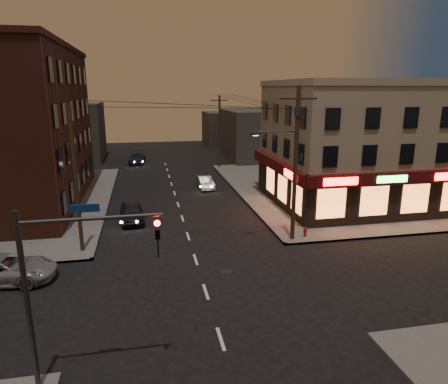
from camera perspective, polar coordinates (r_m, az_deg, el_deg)
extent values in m
plane|color=black|center=(20.79, -2.63, -14.05)|extent=(120.00, 120.00, 0.00)
cube|color=#514F4C|center=(43.57, 17.33, 0.77)|extent=(24.00, 28.00, 0.15)
cube|color=gray|center=(36.99, 19.22, 6.29)|extent=(15.00, 12.00, 10.00)
cube|color=gray|center=(36.68, 19.92, 14.42)|extent=(15.20, 12.20, 0.50)
cube|color=black|center=(32.72, 23.94, -1.07)|extent=(15.12, 0.25, 3.40)
cube|color=black|center=(34.46, 8.00, 0.81)|extent=(0.25, 12.12, 3.40)
cube|color=#450B0E|center=(32.08, 24.57, 1.89)|extent=(15.60, 0.50, 0.90)
cube|color=#450B0E|center=(33.99, 7.63, 3.74)|extent=(0.50, 12.60, 0.90)
cube|color=#FF140C|center=(29.08, 16.36, 1.44)|extent=(2.60, 0.06, 0.55)
cube|color=#26FF3F|center=(31.13, 22.91, 1.71)|extent=(2.40, 0.06, 0.50)
cube|color=#FF140C|center=(30.40, 9.45, 2.39)|extent=(0.06, 2.60, 0.55)
cube|color=orange|center=(32.24, 23.24, -1.03)|extent=(12.40, 0.08, 2.20)
cube|color=orange|center=(33.48, 8.33, 0.57)|extent=(0.08, 8.40, 2.20)
cube|color=#482217|center=(39.04, -29.23, 7.87)|extent=(12.00, 20.00, 13.00)
cube|color=#3F3D3A|center=(58.85, 5.24, 8.19)|extent=(10.00, 12.00, 7.00)
cube|color=#3F3D3A|center=(61.23, -21.22, 7.99)|extent=(9.00, 10.00, 8.00)
cube|color=#3F3D3A|center=(71.92, 0.48, 8.99)|extent=(8.00, 8.00, 6.00)
cylinder|color=#382619|center=(26.12, 10.16, 3.73)|extent=(0.28, 0.28, 10.00)
cube|color=#382619|center=(25.68, 10.59, 12.97)|extent=(2.40, 0.12, 0.12)
cylinder|color=#333538|center=(25.71, 10.51, 11.19)|extent=(0.44, 0.44, 0.50)
cylinder|color=#333538|center=(25.36, 7.62, 8.54)|extent=(2.60, 0.10, 0.10)
cube|color=#333538|center=(24.95, 4.54, 8.30)|extent=(0.60, 0.25, 0.18)
cube|color=#FFD88C|center=(24.96, 4.53, 8.07)|extent=(0.35, 0.15, 0.04)
cylinder|color=#382619|center=(51.23, -0.63, 8.60)|extent=(0.26, 0.26, 9.00)
cylinder|color=#382619|center=(25.46, -20.40, 1.61)|extent=(0.24, 0.24, 9.00)
cylinder|color=#333538|center=(14.70, -26.23, -14.39)|extent=(0.18, 0.18, 6.40)
cylinder|color=#333538|center=(13.18, -18.32, -3.63)|extent=(4.40, 0.12, 0.12)
imported|color=black|center=(13.23, -9.50, -5.29)|extent=(0.16, 0.20, 1.00)
sphere|color=#FF0C05|center=(13.04, -9.53, -4.43)|extent=(0.20, 0.20, 0.20)
cube|color=navy|center=(13.11, -19.31, -2.21)|extent=(0.90, 0.05, 0.25)
imported|color=#94959C|center=(24.35, -28.97, -9.61)|extent=(5.54, 3.02, 1.47)
imported|color=black|center=(31.56, -13.05, -2.82)|extent=(2.05, 4.42, 1.47)
imported|color=gray|center=(41.00, -2.75, 1.38)|extent=(1.62, 3.88, 1.25)
imported|color=black|center=(56.20, -12.32, 4.76)|extent=(2.45, 5.16, 1.45)
cylinder|color=maroon|center=(27.92, 11.50, -5.71)|extent=(0.23, 0.23, 0.54)
sphere|color=maroon|center=(27.82, 11.54, -5.14)|extent=(0.22, 0.22, 0.22)
cylinder|color=maroon|center=(27.88, 11.52, -5.50)|extent=(0.30, 0.16, 0.11)
cylinder|color=maroon|center=(27.88, 11.52, -5.50)|extent=(0.16, 0.30, 0.11)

